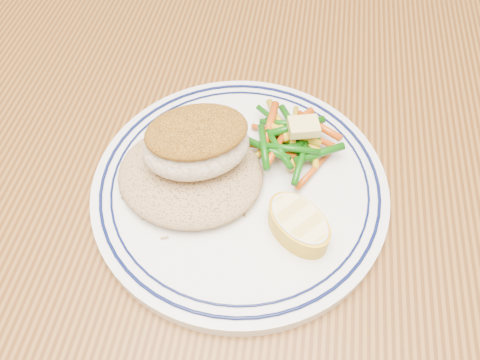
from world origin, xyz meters
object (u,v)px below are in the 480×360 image
(plate, at_px, (240,186))
(vegetable_pile, at_px, (290,139))
(fish_fillet, at_px, (196,143))
(dining_table, at_px, (230,206))
(rice_pilaf, at_px, (190,172))
(lemon_wedge, at_px, (298,224))

(plate, xyz_separation_m, vegetable_pile, (0.04, 0.05, 0.02))
(plate, distance_m, fish_fillet, 0.06)
(dining_table, distance_m, plate, 0.12)
(rice_pilaf, height_order, lemon_wedge, rice_pilaf)
(plate, distance_m, rice_pilaf, 0.05)
(fish_fillet, distance_m, lemon_wedge, 0.12)
(vegetable_pile, bearing_deg, dining_table, -171.81)
(plate, relative_size, fish_fillet, 2.41)
(vegetable_pile, height_order, lemon_wedge, vegetable_pile)
(lemon_wedge, bearing_deg, plate, 142.87)
(dining_table, relative_size, vegetable_pile, 13.53)
(vegetable_pile, bearing_deg, plate, -129.56)
(rice_pilaf, bearing_deg, vegetable_pile, 31.96)
(dining_table, distance_m, rice_pilaf, 0.14)
(plate, xyz_separation_m, lemon_wedge, (0.06, -0.04, 0.02))
(plate, height_order, vegetable_pile, vegetable_pile)
(plate, xyz_separation_m, fish_fillet, (-0.04, 0.01, 0.05))
(rice_pilaf, distance_m, vegetable_pile, 0.10)
(vegetable_pile, bearing_deg, lemon_wedge, -80.25)
(rice_pilaf, bearing_deg, lemon_wedge, -20.82)
(fish_fillet, distance_m, vegetable_pile, 0.10)
(fish_fillet, height_order, vegetable_pile, fish_fillet)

